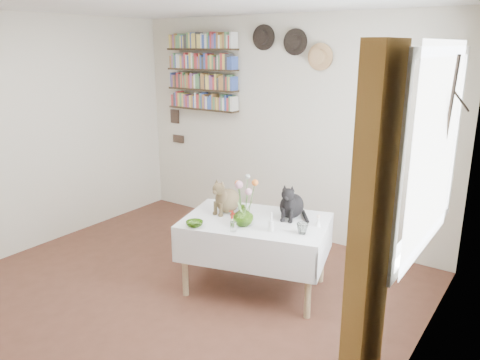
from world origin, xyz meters
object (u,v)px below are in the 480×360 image
Objects in this scene: tabby_cat at (228,194)px; black_cat at (292,199)px; dining_table at (255,237)px; bookshelf_unit at (202,73)px; flower_vase at (243,215)px.

tabby_cat is 1.01× the size of black_cat.
dining_table is 2.47m from bookshelf_unit.
black_cat is at bearing 27.33° from tabby_cat.
flower_vase is at bearing -26.83° from tabby_cat.
dining_table is 4.26× the size of tabby_cat.
black_cat reaches higher than dining_table.
flower_vase reaches higher than dining_table.
bookshelf_unit is (-1.62, 1.46, 1.07)m from flower_vase.
flower_vase is 2.43m from bookshelf_unit.
bookshelf_unit reaches higher than tabby_cat.
tabby_cat reaches higher than black_cat.
tabby_cat is (-0.33, 0.03, 0.34)m from dining_table.
bookshelf_unit reaches higher than black_cat.
tabby_cat is at bearing 146.43° from flower_vase.
flower_vase is 0.19× the size of bookshelf_unit.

